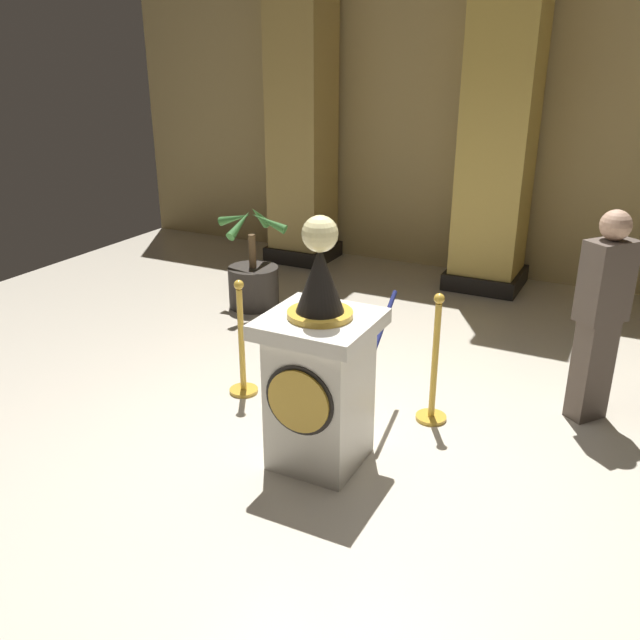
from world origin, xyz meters
TOP-DOWN VIEW (x-y plane):
  - ground_plane at (0.00, 0.00)m, footprint 10.85×10.85m
  - back_wall at (0.00, 4.61)m, footprint 10.85×0.16m
  - pedestal_clock at (-0.09, -0.25)m, footprint 0.71×0.71m
  - stanchion_near at (0.43, 0.64)m, footprint 0.24×0.24m
  - stanchion_far at (-1.11, 0.35)m, footprint 0.24×0.24m
  - velvet_rope at (-0.34, 0.50)m, footprint 0.95×0.93m
  - column_left at (-2.54, 4.05)m, footprint 0.85×0.85m
  - column_centre_rear at (0.00, 4.05)m, footprint 0.91×0.91m
  - potted_palm_left at (-2.14, 2.15)m, footprint 0.83×0.81m
  - bystander_guest at (1.49, 1.24)m, footprint 0.39×0.42m

SIDE VIEW (x-z plane):
  - ground_plane at x=0.00m, z-range 0.00..0.00m
  - potted_palm_left at x=-2.14m, z-range -0.26..0.89m
  - stanchion_far at x=-1.11m, z-range -0.15..0.84m
  - stanchion_near at x=0.43m, z-range -0.16..0.89m
  - pedestal_clock at x=-0.09m, z-range -0.19..1.55m
  - velvet_rope at x=-0.34m, z-range 0.68..0.90m
  - bystander_guest at x=1.49m, z-range 0.05..1.69m
  - column_centre_rear at x=0.00m, z-range -0.01..3.97m
  - column_left at x=-2.54m, z-range -0.01..3.97m
  - back_wall at x=0.00m, z-range 0.00..4.15m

